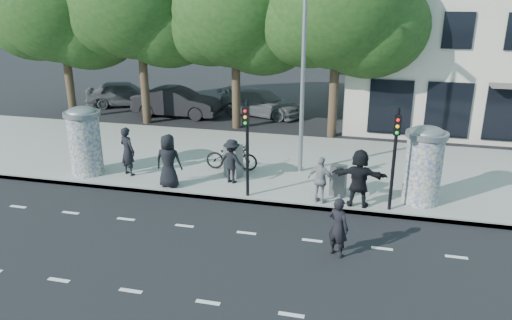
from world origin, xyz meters
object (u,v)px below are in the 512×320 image
(man_road, at_px, (338,227))
(ped_a, at_px, (169,161))
(ped_b, at_px, (128,151))
(bicycle, at_px, (232,157))
(street_lamp, at_px, (303,52))
(car_mid, at_px, (177,102))
(cabinet_left, at_px, (233,161))
(ad_column_right, at_px, (424,163))
(traffic_pole_near, at_px, (247,139))
(ped_e, at_px, (321,180))
(traffic_pole_far, at_px, (395,149))
(ped_d, at_px, (232,161))
(ad_column_left, at_px, (85,139))
(car_right, at_px, (261,103))
(cabinet_right, at_px, (338,180))
(ped_f, at_px, (359,178))
(car_left, at_px, (125,93))

(man_road, bearing_deg, ped_a, 3.83)
(ped_b, height_order, bicycle, ped_b)
(street_lamp, xyz_separation_m, car_mid, (-8.24, 7.60, -3.97))
(ped_b, height_order, cabinet_left, ped_b)
(ad_column_right, height_order, car_mid, ad_column_right)
(ped_a, xyz_separation_m, car_mid, (-3.88, 10.25, -0.31))
(traffic_pole_near, bearing_deg, ped_e, 1.29)
(traffic_pole_far, xyz_separation_m, ped_d, (-5.67, 1.13, -1.25))
(bicycle, distance_m, cabinet_left, 0.77)
(ad_column_left, distance_m, bicycle, 5.67)
(ad_column_left, xyz_separation_m, car_right, (4.35, 11.11, -0.82))
(ped_b, height_order, ped_d, ped_b)
(traffic_pole_far, distance_m, car_right, 13.84)
(traffic_pole_far, distance_m, street_lamp, 5.12)
(bicycle, relative_size, car_mid, 0.41)
(traffic_pole_near, height_order, man_road, traffic_pole_near)
(ad_column_right, height_order, traffic_pole_far, traffic_pole_far)
(ped_a, height_order, car_mid, ped_a)
(cabinet_right, bearing_deg, ped_f, -35.88)
(ped_d, bearing_deg, car_right, -66.90)
(car_left, bearing_deg, cabinet_left, -159.46)
(cabinet_right, distance_m, car_right, 12.19)
(ped_a, bearing_deg, bicycle, -129.42)
(ad_column_right, height_order, car_left, ad_column_right)
(ped_e, relative_size, car_left, 0.35)
(ped_e, distance_m, cabinet_left, 3.89)
(ad_column_right, height_order, ped_b, ad_column_right)
(ped_f, xyz_separation_m, cabinet_left, (-4.75, 1.62, -0.34))
(ad_column_left, bearing_deg, cabinet_left, 10.12)
(ped_e, relative_size, car_mid, 0.33)
(ped_b, bearing_deg, ped_a, -177.12)
(ad_column_left, height_order, ped_f, ad_column_left)
(street_lamp, distance_m, car_left, 16.00)
(ped_d, distance_m, ped_f, 4.76)
(man_road, bearing_deg, ad_column_left, 10.24)
(ad_column_right, bearing_deg, ped_a, -175.31)
(ped_e, xyz_separation_m, ped_f, (1.24, 0.04, 0.17))
(street_lamp, distance_m, ped_a, 6.29)
(street_lamp, height_order, bicycle, street_lamp)
(car_right, bearing_deg, cabinet_right, -138.79)
(ad_column_right, bearing_deg, cabinet_left, 173.27)
(traffic_pole_far, bearing_deg, car_left, 142.45)
(ad_column_right, xyz_separation_m, car_left, (-16.79, 11.23, -0.76))
(car_right, bearing_deg, ped_d, -157.21)
(traffic_pole_near, xyz_separation_m, ped_a, (-2.97, 0.19, -1.10))
(ad_column_right, relative_size, car_right, 0.54)
(cabinet_left, xyz_separation_m, cabinet_right, (4.04, -0.87, -0.09))
(ped_f, distance_m, cabinet_left, 5.03)
(ped_a, relative_size, man_road, 1.15)
(ad_column_left, xyz_separation_m, bicycle, (5.33, 1.71, -0.85))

